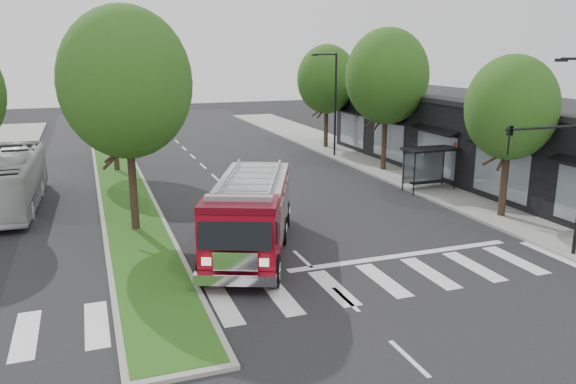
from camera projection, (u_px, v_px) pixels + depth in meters
name	position (u px, v px, depth m)	size (l,w,h in m)	color
ground	(303.00, 259.00, 22.66)	(140.00, 140.00, 0.00)	black
sidewalk_right	(428.00, 181.00, 35.88)	(5.00, 80.00, 0.15)	gray
median	(119.00, 177.00, 37.07)	(3.00, 50.00, 0.15)	gray
storefront_row	(489.00, 140.00, 36.77)	(8.00, 30.00, 5.00)	black
bus_shelter	(429.00, 157.00, 33.28)	(3.20, 1.60, 2.61)	black
tree_right_near	(511.00, 108.00, 26.92)	(4.40, 4.40, 8.05)	black
tree_right_mid	(387.00, 77.00, 37.62)	(5.60, 5.60, 9.72)	black
tree_right_far	(327.00, 79.00, 46.90)	(5.00, 5.00, 8.73)	black
tree_median_near	(126.00, 83.00, 24.48)	(5.80, 5.80, 10.16)	black
tree_median_far	(110.00, 77.00, 37.32)	(5.60, 5.60, 9.72)	black
streetlight_right_near	(570.00, 145.00, 21.49)	(4.08, 0.22, 8.00)	black
streetlight_right_far	(334.00, 100.00, 43.20)	(2.11, 0.20, 8.00)	black
fire_engine	(250.00, 215.00, 23.24)	(6.21, 9.77, 3.27)	#5C050F
city_bus	(12.00, 180.00, 29.81)	(2.50, 10.68, 2.98)	#B0B0B4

